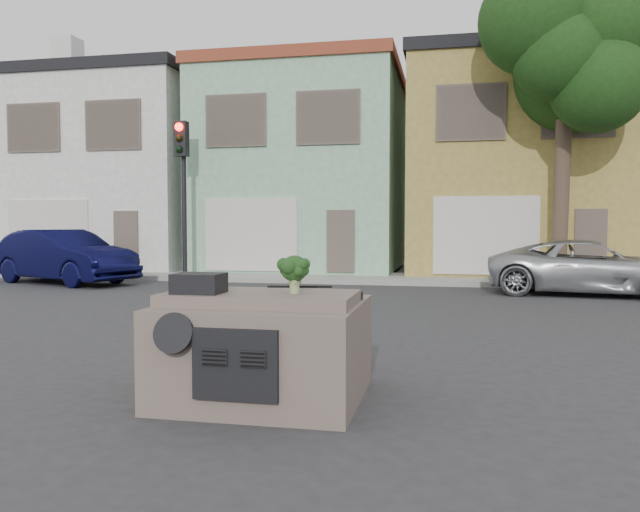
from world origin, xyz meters
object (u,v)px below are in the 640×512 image
(silver_pickup, at_px, (590,295))
(navy_sedan, at_px, (64,283))
(broccoli, at_px, (294,274))
(traffic_signal, at_px, (183,200))

(silver_pickup, bearing_deg, navy_sedan, 98.52)
(broccoli, bearing_deg, navy_sedan, 132.48)
(traffic_signal, bearing_deg, navy_sedan, -149.10)
(navy_sedan, height_order, broccoli, broccoli)
(traffic_signal, bearing_deg, broccoli, -61.57)
(traffic_signal, bearing_deg, silver_pickup, -8.58)
(navy_sedan, xyz_separation_m, traffic_signal, (3.06, 1.83, 2.55))
(silver_pickup, height_order, traffic_signal, traffic_signal)
(silver_pickup, bearing_deg, traffic_signal, 89.80)
(navy_sedan, relative_size, silver_pickup, 0.98)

